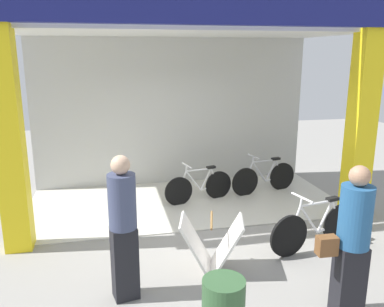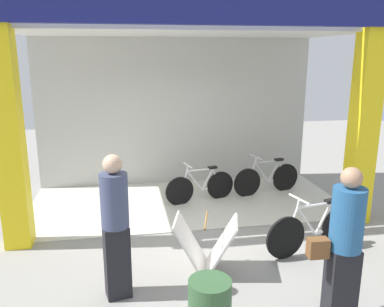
{
  "view_description": "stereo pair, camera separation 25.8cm",
  "coord_description": "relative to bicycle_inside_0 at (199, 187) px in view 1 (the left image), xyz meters",
  "views": [
    {
      "loc": [
        -1.39,
        -5.88,
        2.84
      ],
      "look_at": [
        0.0,
        0.67,
        1.15
      ],
      "focal_mm": 37.32,
      "sensor_mm": 36.0,
      "label": 1
    },
    {
      "loc": [
        -1.14,
        -5.93,
        2.84
      ],
      "look_at": [
        0.0,
        0.67,
        1.15
      ],
      "focal_mm": 37.32,
      "sensor_mm": 36.0,
      "label": 2
    }
  ],
  "objects": [
    {
      "name": "shop_facade",
      "position": [
        -0.28,
        0.13,
        1.82
      ],
      "size": [
        6.11,
        2.98,
        3.97
      ],
      "color": "beige",
      "rests_on": "ground"
    },
    {
      "name": "pedestrian_2",
      "position": [
        -1.56,
        -2.88,
        0.59
      ],
      "size": [
        0.38,
        0.38,
        1.75
      ],
      "color": "black",
      "rests_on": "ground"
    },
    {
      "name": "bicycle_inside_0",
      "position": [
        0.0,
        0.0,
        0.0
      ],
      "size": [
        1.4,
        0.45,
        0.79
      ],
      "color": "black",
      "rests_on": "ground"
    },
    {
      "name": "bicycle_inside_1",
      "position": [
        1.44,
        0.23,
        0.02
      ],
      "size": [
        1.48,
        0.45,
        0.83
      ],
      "color": "black",
      "rests_on": "ground"
    },
    {
      "name": "ground_plane",
      "position": [
        -0.28,
        -1.3,
        -0.32
      ],
      "size": [
        19.82,
        19.82,
        0.0
      ],
      "primitive_type": "plane",
      "color": "gray",
      "rests_on": "ground"
    },
    {
      "name": "sandwich_board_sign",
      "position": [
        -0.42,
        -2.53,
        0.06
      ],
      "size": [
        0.94,
        0.76,
        0.76
      ],
      "color": "silver",
      "rests_on": "ground"
    },
    {
      "name": "pedestrian_0",
      "position": [
        0.82,
        -3.71,
        0.58
      ],
      "size": [
        0.58,
        0.35,
        1.72
      ],
      "color": "black",
      "rests_on": "ground"
    },
    {
      "name": "bicycle_parked_0",
      "position": [
        1.24,
        -2.26,
        0.03
      ],
      "size": [
        1.56,
        0.49,
        0.88
      ],
      "color": "black",
      "rests_on": "ground"
    }
  ]
}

